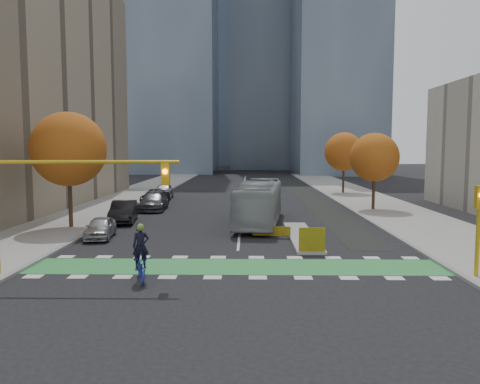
{
  "coord_description": "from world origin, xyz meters",
  "views": [
    {
      "loc": [
        0.56,
        -20.59,
        5.7
      ],
      "look_at": [
        0.07,
        8.09,
        3.0
      ],
      "focal_mm": 35.0,
      "sensor_mm": 36.0,
      "label": 1
    }
  ],
  "objects_px": {
    "traffic_signal_east": "(479,217)",
    "bus": "(259,202)",
    "cyclist": "(141,262)",
    "parked_car_d": "(155,197)",
    "parked_car_e": "(164,191)",
    "parked_car_b": "(124,212)",
    "parked_car_c": "(154,201)",
    "hazard_board": "(312,240)",
    "tree_east_far": "(344,152)",
    "tree_east_near": "(374,157)",
    "traffic_signal_west": "(53,187)",
    "parked_car_a": "(100,228)",
    "tree_west": "(69,149)"
  },
  "relations": [
    {
      "from": "traffic_signal_east",
      "to": "cyclist",
      "type": "distance_m",
      "value": 14.65
    },
    {
      "from": "tree_east_far",
      "to": "tree_west",
      "type": "bearing_deg",
      "value": -133.3
    },
    {
      "from": "hazard_board",
      "to": "parked_car_d",
      "type": "bearing_deg",
      "value": 119.69
    },
    {
      "from": "parked_car_a",
      "to": "parked_car_b",
      "type": "bearing_deg",
      "value": 85.28
    },
    {
      "from": "traffic_signal_west",
      "to": "traffic_signal_east",
      "type": "bearing_deg",
      "value": 0.01
    },
    {
      "from": "parked_car_b",
      "to": "hazard_board",
      "type": "bearing_deg",
      "value": -47.26
    },
    {
      "from": "parked_car_d",
      "to": "cyclist",
      "type": "bearing_deg",
      "value": -82.14
    },
    {
      "from": "tree_east_near",
      "to": "parked_car_e",
      "type": "relative_size",
      "value": 1.44
    },
    {
      "from": "traffic_signal_west",
      "to": "parked_car_c",
      "type": "distance_m",
      "value": 22.75
    },
    {
      "from": "parked_car_e",
      "to": "traffic_signal_east",
      "type": "bearing_deg",
      "value": -62.73
    },
    {
      "from": "cyclist",
      "to": "parked_car_d",
      "type": "xyz_separation_m",
      "value": [
        -4.98,
        28.04,
        -0.09
      ]
    },
    {
      "from": "traffic_signal_east",
      "to": "parked_car_d",
      "type": "relative_size",
      "value": 0.77
    },
    {
      "from": "bus",
      "to": "parked_car_d",
      "type": "bearing_deg",
      "value": 135.93
    },
    {
      "from": "bus",
      "to": "parked_car_c",
      "type": "relative_size",
      "value": 2.11
    },
    {
      "from": "tree_east_near",
      "to": "parked_car_c",
      "type": "height_order",
      "value": "tree_east_near"
    },
    {
      "from": "parked_car_b",
      "to": "parked_car_d",
      "type": "relative_size",
      "value": 0.95
    },
    {
      "from": "parked_car_a",
      "to": "parked_car_d",
      "type": "height_order",
      "value": "parked_car_d"
    },
    {
      "from": "hazard_board",
      "to": "parked_car_d",
      "type": "relative_size",
      "value": 0.26
    },
    {
      "from": "tree_east_near",
      "to": "traffic_signal_east",
      "type": "distance_m",
      "value": 22.66
    },
    {
      "from": "parked_car_a",
      "to": "parked_car_d",
      "type": "bearing_deg",
      "value": 84.07
    },
    {
      "from": "hazard_board",
      "to": "cyclist",
      "type": "xyz_separation_m",
      "value": [
        -8.02,
        -5.23,
        0.03
      ]
    },
    {
      "from": "hazard_board",
      "to": "tree_east_far",
      "type": "relative_size",
      "value": 0.18
    },
    {
      "from": "traffic_signal_east",
      "to": "cyclist",
      "type": "relative_size",
      "value": 1.64
    },
    {
      "from": "tree_west",
      "to": "parked_car_e",
      "type": "distance_m",
      "value": 20.78
    },
    {
      "from": "parked_car_a",
      "to": "tree_east_far",
      "type": "bearing_deg",
      "value": 47.6
    },
    {
      "from": "tree_east_far",
      "to": "parked_car_d",
      "type": "relative_size",
      "value": 1.44
    },
    {
      "from": "parked_car_a",
      "to": "parked_car_e",
      "type": "xyz_separation_m",
      "value": [
        -0.2,
        23.49,
        0.16
      ]
    },
    {
      "from": "parked_car_e",
      "to": "parked_car_b",
      "type": "bearing_deg",
      "value": -93.69
    },
    {
      "from": "tree_east_near",
      "to": "bus",
      "type": "bearing_deg",
      "value": -144.02
    },
    {
      "from": "hazard_board",
      "to": "tree_west",
      "type": "height_order",
      "value": "tree_west"
    },
    {
      "from": "tree_west",
      "to": "parked_car_e",
      "type": "xyz_separation_m",
      "value": [
        3.0,
        20.0,
        -4.78
      ]
    },
    {
      "from": "tree_west",
      "to": "bus",
      "type": "distance_m",
      "value": 14.19
    },
    {
      "from": "traffic_signal_east",
      "to": "bus",
      "type": "xyz_separation_m",
      "value": [
        -9.08,
        14.83,
        -1.11
      ]
    },
    {
      "from": "tree_east_near",
      "to": "parked_car_b",
      "type": "bearing_deg",
      "value": -161.17
    },
    {
      "from": "hazard_board",
      "to": "traffic_signal_east",
      "type": "relative_size",
      "value": 0.34
    },
    {
      "from": "tree_west",
      "to": "traffic_signal_west",
      "type": "xyz_separation_m",
      "value": [
        4.07,
        -12.51,
        -1.58
      ]
    },
    {
      "from": "parked_car_b",
      "to": "parked_car_e",
      "type": "height_order",
      "value": "parked_car_e"
    },
    {
      "from": "tree_east_near",
      "to": "parked_car_c",
      "type": "relative_size",
      "value": 1.28
    },
    {
      "from": "tree_west",
      "to": "traffic_signal_west",
      "type": "height_order",
      "value": "tree_west"
    },
    {
      "from": "tree_east_near",
      "to": "tree_east_far",
      "type": "bearing_deg",
      "value": 88.21
    },
    {
      "from": "hazard_board",
      "to": "traffic_signal_east",
      "type": "distance_m",
      "value": 8.26
    },
    {
      "from": "parked_car_b",
      "to": "tree_west",
      "type": "bearing_deg",
      "value": -144.56
    },
    {
      "from": "bus",
      "to": "tree_west",
      "type": "bearing_deg",
      "value": -163.67
    },
    {
      "from": "traffic_signal_east",
      "to": "tree_east_near",
      "type": "bearing_deg",
      "value": 86.19
    },
    {
      "from": "parked_car_c",
      "to": "parked_car_e",
      "type": "height_order",
      "value": "parked_car_e"
    },
    {
      "from": "parked_car_c",
      "to": "tree_west",
      "type": "bearing_deg",
      "value": -113.25
    },
    {
      "from": "hazard_board",
      "to": "traffic_signal_west",
      "type": "relative_size",
      "value": 0.16
    },
    {
      "from": "traffic_signal_west",
      "to": "parked_car_e",
      "type": "distance_m",
      "value": 32.69
    },
    {
      "from": "tree_east_near",
      "to": "tree_east_far",
      "type": "height_order",
      "value": "tree_east_far"
    },
    {
      "from": "tree_east_near",
      "to": "cyclist",
      "type": "bearing_deg",
      "value": -124.82
    }
  ]
}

